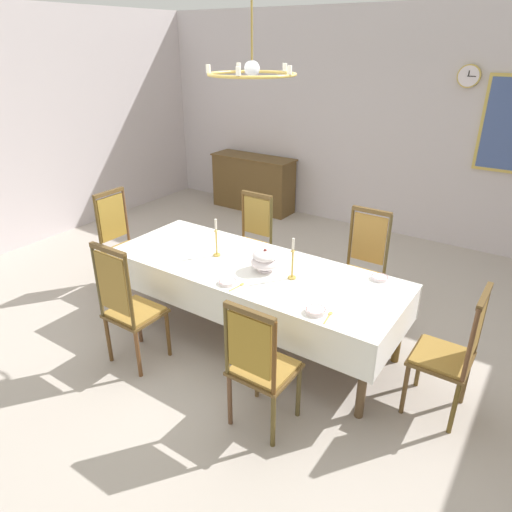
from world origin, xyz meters
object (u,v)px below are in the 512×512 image
(bowl_far_left, at_px, (380,278))
(chair_south_b, at_px, (260,364))
(chandelier, at_px, (252,73))
(mounted_clock, at_px, (469,76))
(bowl_near_left, at_px, (316,311))
(sideboard, at_px, (253,183))
(chair_head_east, at_px, (452,351))
(candlestick_west, at_px, (216,241))
(chair_south_a, at_px, (128,305))
(soup_tureen, at_px, (265,260))
(chair_north_a, at_px, (251,239))
(spoon_secondary, at_px, (240,285))
(candlestick_east, at_px, (293,262))
(spoon_primary, at_px, (329,315))
(dining_table, at_px, (253,274))
(chair_north_b, at_px, (362,266))
(bowl_near_right, at_px, (228,282))
(chair_head_west, at_px, (122,241))

(bowl_far_left, bearing_deg, chair_south_b, -104.98)
(chandelier, bearing_deg, mounted_clock, 75.21)
(bowl_near_left, relative_size, mounted_clock, 0.56)
(sideboard, bearing_deg, chair_head_east, 141.40)
(sideboard, bearing_deg, mounted_clock, -175.43)
(candlestick_west, bearing_deg, chair_south_a, -104.79)
(candlestick_west, height_order, mounted_clock, mounted_clock)
(soup_tureen, height_order, candlestick_west, candlestick_west)
(chair_south_b, distance_m, chandelier, 2.18)
(chair_north_a, bearing_deg, chair_south_a, 90.00)
(spoon_secondary, bearing_deg, candlestick_east, 59.21)
(bowl_far_left, xyz_separation_m, spoon_secondary, (-0.93, -0.77, -0.01))
(soup_tureen, relative_size, bowl_far_left, 1.76)
(chair_head_east, bearing_deg, mounted_clock, 14.66)
(spoon_primary, bearing_deg, chair_north_a, 133.29)
(dining_table, distance_m, chair_south_a, 1.14)
(chair_north_b, distance_m, bowl_near_left, 1.33)
(chair_south_b, xyz_separation_m, spoon_primary, (0.26, 0.56, 0.21))
(candlestick_west, xyz_separation_m, spoon_primary, (1.37, -0.36, -0.15))
(chair_south_b, xyz_separation_m, candlestick_east, (-0.28, 0.92, 0.36))
(chair_head_east, relative_size, candlestick_west, 2.94)
(candlestick_east, relative_size, chandelier, 0.55)
(bowl_near_left, relative_size, spoon_secondary, 0.88)
(chair_north_a, xyz_separation_m, bowl_near_left, (1.51, -1.30, 0.23))
(soup_tureen, bearing_deg, mounted_clock, 77.37)
(chair_north_a, height_order, bowl_near_left, chair_north_a)
(chair_south_a, distance_m, chair_south_b, 1.36)
(bowl_near_right, xyz_separation_m, chandelier, (-0.01, 0.39, 1.63))
(dining_table, xyz_separation_m, bowl_near_left, (0.85, -0.39, 0.09))
(bowl_far_left, height_order, mounted_clock, mounted_clock)
(chair_north_a, distance_m, candlestick_west, 1.01)
(chair_north_b, distance_m, candlestick_east, 1.02)
(chair_north_a, xyz_separation_m, spoon_secondary, (0.78, -1.28, 0.21))
(candlestick_west, bearing_deg, candlestick_east, 0.00)
(bowl_near_left, bearing_deg, spoon_primary, 14.18)
(chair_north_b, height_order, spoon_secondary, chair_north_b)
(chair_north_b, distance_m, soup_tureen, 1.11)
(chair_north_a, xyz_separation_m, sideboard, (-1.51, 2.24, -0.11))
(dining_table, distance_m, mounted_clock, 3.84)
(chair_south_a, distance_m, soup_tureen, 1.25)
(candlestick_west, relative_size, sideboard, 0.26)
(chandelier, bearing_deg, bowl_near_right, -88.34)
(chair_north_a, height_order, chair_north_b, chair_north_b)
(chair_south_a, height_order, chair_head_east, chair_south_a)
(chair_south_a, relative_size, chair_south_b, 1.09)
(chair_south_b, height_order, candlestick_west, candlestick_west)
(mounted_clock, bearing_deg, candlestick_west, -111.12)
(chair_south_b, relative_size, candlestick_west, 2.89)
(spoon_secondary, relative_size, sideboard, 0.12)
(chair_north_a, height_order, chair_head_west, chair_head_west)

